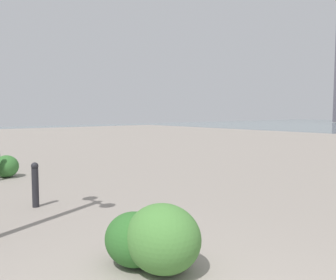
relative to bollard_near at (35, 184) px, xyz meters
The scene contains 4 objects.
bollard_near is the anchor object (origin of this frame).
shrub_round 3.16m from the bollard_near, behind, with size 0.71×0.64×0.60m.
shrub_wide 3.49m from the bollard_near, behind, with size 0.87×0.79×0.74m.
shrub_tall 3.46m from the bollard_near, ahead, with size 0.68×0.62×0.58m.
Camera 1 is at (-1.70, 1.51, 1.72)m, focal length 37.54 mm.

